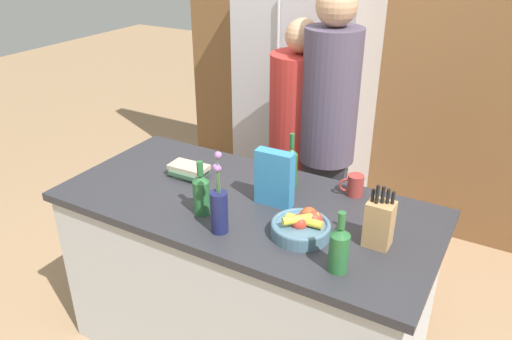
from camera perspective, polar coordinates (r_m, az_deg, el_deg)
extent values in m
cube|color=silver|center=(2.61, -1.17, -12.64)|extent=(1.72, 0.81, 0.87)
cube|color=#2D2D33|center=(2.35, -1.27, -4.05)|extent=(1.79, 0.84, 0.04)
cube|color=brown|center=(3.68, 12.86, 13.60)|extent=(2.99, 0.12, 2.60)
cube|color=#B7B7BC|center=(3.53, 5.71, 8.78)|extent=(0.84, 0.60, 2.03)
cylinder|color=#B7B7BC|center=(3.25, 2.42, 9.23)|extent=(0.02, 0.02, 1.12)
cylinder|color=slate|center=(2.10, 5.11, -6.83)|extent=(0.25, 0.25, 0.05)
torus|color=slate|center=(2.08, 5.14, -6.24)|extent=(0.25, 0.25, 0.02)
sphere|color=red|center=(2.10, 5.93, -5.63)|extent=(0.07, 0.07, 0.07)
sphere|color=red|center=(2.07, 4.96, -6.00)|extent=(0.07, 0.07, 0.07)
sphere|color=#C64C23|center=(2.11, 6.06, -5.25)|extent=(0.08, 0.08, 0.08)
sphere|color=red|center=(2.09, 6.57, -5.67)|extent=(0.08, 0.08, 0.08)
cylinder|color=yellow|center=(2.07, 5.53, -5.81)|extent=(0.16, 0.04, 0.03)
cylinder|color=yellow|center=(2.06, 5.10, -5.59)|extent=(0.13, 0.13, 0.03)
cube|color=tan|center=(2.05, 13.89, -6.01)|extent=(0.11, 0.09, 0.20)
cylinder|color=black|center=(2.00, 13.19, -2.96)|extent=(0.01, 0.01, 0.06)
cylinder|color=black|center=(1.98, 13.68, -2.84)|extent=(0.01, 0.01, 0.09)
cylinder|color=black|center=(1.99, 14.28, -2.90)|extent=(0.01, 0.01, 0.08)
cylinder|color=black|center=(1.99, 14.83, -3.04)|extent=(0.01, 0.01, 0.07)
cylinder|color=black|center=(2.00, 15.38, -3.21)|extent=(0.01, 0.01, 0.06)
cylinder|color=#191E4C|center=(2.09, -4.22, -4.83)|extent=(0.07, 0.07, 0.19)
cylinder|color=#477538|center=(2.00, -4.32, -0.49)|extent=(0.01, 0.02, 0.17)
sphere|color=#9966B2|center=(1.96, -4.35, 1.72)|extent=(0.03, 0.03, 0.03)
cylinder|color=#477538|center=(2.02, -4.28, -1.22)|extent=(0.01, 0.01, 0.11)
sphere|color=#9966B2|center=(1.99, -4.29, 0.18)|extent=(0.02, 0.02, 0.02)
cylinder|color=#477538|center=(2.02, -4.45, -1.17)|extent=(0.01, 0.01, 0.11)
sphere|color=#9966B2|center=(1.99, -4.56, 0.29)|extent=(0.03, 0.03, 0.03)
cylinder|color=#477538|center=(2.01, -4.40, -1.24)|extent=(0.01, 0.01, 0.11)
sphere|color=#9966B2|center=(1.98, -4.47, 0.17)|extent=(0.03, 0.03, 0.03)
cube|color=teal|center=(2.26, 2.11, -0.97)|extent=(0.18, 0.07, 0.27)
cylinder|color=#99332D|center=(2.42, 11.28, -1.72)|extent=(0.08, 0.08, 0.10)
torus|color=#99332D|center=(2.41, 10.25, -1.68)|extent=(0.07, 0.05, 0.07)
cube|color=#3D6047|center=(2.60, -7.42, -0.44)|extent=(0.16, 0.15, 0.02)
cube|color=#3D6047|center=(2.58, -7.75, -0.15)|extent=(0.17, 0.13, 0.02)
cube|color=#B7A88E|center=(2.58, -7.69, 0.34)|extent=(0.20, 0.12, 0.02)
cylinder|color=#286633|center=(2.44, 4.03, -0.06)|extent=(0.06, 0.06, 0.17)
cone|color=#286633|center=(2.39, 4.10, 2.17)|extent=(0.06, 0.06, 0.03)
cylinder|color=#286633|center=(2.37, 4.15, 3.35)|extent=(0.02, 0.02, 0.07)
cylinder|color=#286633|center=(2.23, -6.24, -3.14)|extent=(0.07, 0.07, 0.16)
cone|color=#286633|center=(2.18, -6.36, -0.98)|extent=(0.07, 0.07, 0.03)
cylinder|color=#286633|center=(2.16, -6.43, 0.17)|extent=(0.03, 0.03, 0.07)
cylinder|color=#286633|center=(1.89, 9.43, -9.31)|extent=(0.08, 0.08, 0.16)
cone|color=#286633|center=(1.84, 9.64, -6.95)|extent=(0.08, 0.08, 0.03)
cylinder|color=#286633|center=(1.82, 9.76, -5.69)|extent=(0.03, 0.03, 0.07)
cube|color=#383842|center=(3.21, 4.48, -5.31)|extent=(0.29, 0.21, 0.78)
cylinder|color=red|center=(2.90, 4.98, 6.84)|extent=(0.35, 0.35, 0.65)
sphere|color=tan|center=(2.79, 5.33, 15.01)|extent=(0.19, 0.19, 0.19)
cube|color=#383842|center=(3.07, 7.50, -6.10)|extent=(0.27, 0.21, 0.88)
cylinder|color=#4C4256|center=(2.73, 8.49, 8.27)|extent=(0.31, 0.31, 0.73)
sphere|color=tan|center=(2.62, 9.20, 18.09)|extent=(0.21, 0.21, 0.21)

